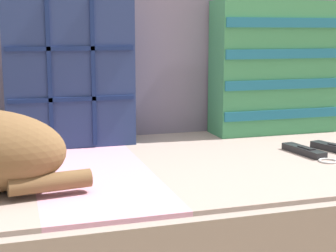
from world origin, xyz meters
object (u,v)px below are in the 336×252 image
couch (89,227)px  throw_pillow_striped (279,68)px  game_remote_far (306,151)px  throw_pillow_quilted (69,72)px  game_remote_near (336,149)px

couch → throw_pillow_striped: size_ratio=4.59×
couch → game_remote_far: game_remote_far is taller
couch → throw_pillow_striped: (0.68, 0.24, 0.39)m
couch → throw_pillow_striped: throw_pillow_striped is taller
throw_pillow_striped → game_remote_far: (-0.09, -0.32, -0.21)m
throw_pillow_striped → throw_pillow_quilted: bearing=180.0°
game_remote_near → couch: bearing=173.8°
couch → throw_pillow_quilted: bearing=92.6°
throw_pillow_quilted → couch: bearing=-87.4°
throw_pillow_striped → game_remote_near: bearing=-87.6°
throw_pillow_striped → game_remote_far: throw_pillow_striped is taller
couch → throw_pillow_striped: bearing=19.6°
throw_pillow_striped → game_remote_far: bearing=-105.2°
game_remote_far → throw_pillow_striped: bearing=74.8°
throw_pillow_quilted → throw_pillow_striped: 0.69m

